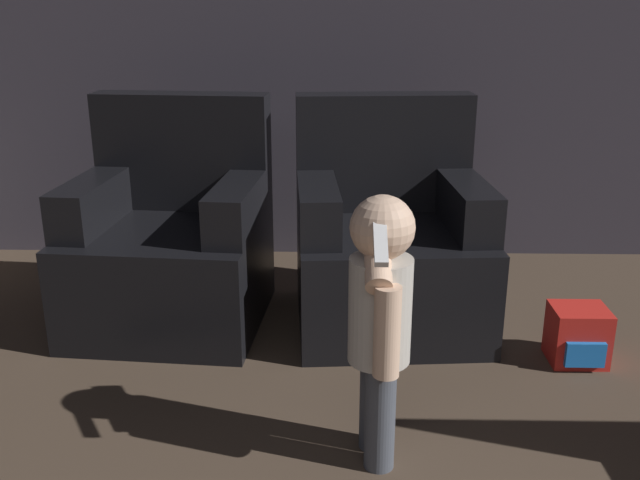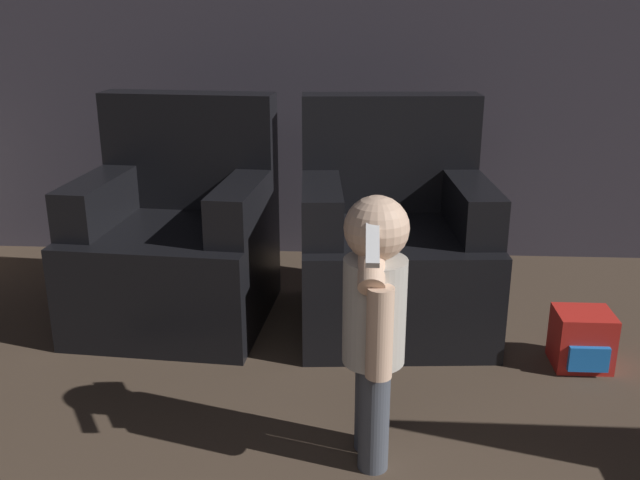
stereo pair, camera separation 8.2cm
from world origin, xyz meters
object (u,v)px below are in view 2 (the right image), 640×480
Objects in this scene: armchair_left at (178,243)px; person_toddler at (374,312)px; armchair_right at (393,247)px; toy_backpack at (582,339)px.

armchair_left is 1.14× the size of person_toddler.
toy_backpack is at bearing -32.23° from armchair_right.
armchair_right is 0.85m from toy_backpack.
armchair_left reaches higher than person_toddler.
armchair_left is at bearing 175.85° from armchair_right.
armchair_right is at bearing 151.92° from toy_backpack.
armchair_right is at bearing 4.79° from armchair_left.
armchair_left is 0.94m from armchair_right.
armchair_left is 1.00× the size of armchair_right.
armchair_right is (0.94, 0.00, 0.00)m from armchair_left.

